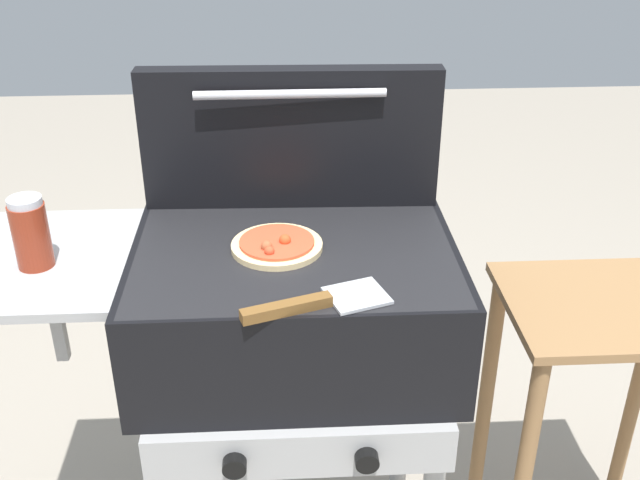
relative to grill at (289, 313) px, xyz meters
The scene contains 6 objects.
grill is the anchor object (origin of this frame).
grill_lid_open 0.37m from the grill, 86.33° to the left, with size 0.63×0.09×0.30m.
pizza_pepperoni 0.15m from the grill, 156.89° to the left, with size 0.18×0.18×0.03m.
sauce_jar 0.52m from the grill, behind, with size 0.07×0.07×0.14m.
spatula 0.26m from the grill, 77.05° to the right, with size 0.26×0.14×0.02m.
prep_table 0.71m from the grill, ahead, with size 0.44×0.36×0.76m.
Camera 1 is at (-0.02, -1.30, 1.61)m, focal length 42.58 mm.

